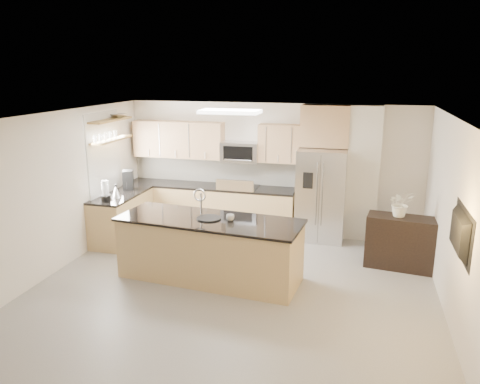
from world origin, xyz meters
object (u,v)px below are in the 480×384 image
(island, at_px, (210,249))
(range, at_px, (239,208))
(coffee_maker, at_px, (128,180))
(bowl, at_px, (118,115))
(platter, at_px, (209,218))
(television, at_px, (455,233))
(flower_vase, at_px, (401,197))
(kettle, at_px, (116,192))
(refrigerator, at_px, (321,195))
(microwave, at_px, (240,152))
(blender, at_px, (105,192))
(credenza, at_px, (401,242))
(cup, at_px, (230,218))

(island, bearing_deg, range, 98.92)
(coffee_maker, height_order, bowl, bowl)
(island, relative_size, platter, 7.80)
(platter, relative_size, television, 0.35)
(range, bearing_deg, flower_vase, -19.70)
(kettle, bearing_deg, refrigerator, 18.97)
(microwave, relative_size, kettle, 3.05)
(kettle, height_order, bowl, bowl)
(microwave, relative_size, refrigerator, 0.43)
(platter, bearing_deg, television, -13.28)
(microwave, height_order, coffee_maker, microwave)
(island, distance_m, bowl, 3.48)
(blender, relative_size, kettle, 1.54)
(bowl, xyz_separation_m, flower_vase, (5.29, -0.44, -1.16))
(microwave, xyz_separation_m, kettle, (-2.03, -1.44, -0.60))
(credenza, xyz_separation_m, bowl, (-5.34, 0.47, 1.94))
(refrigerator, relative_size, island, 0.60)
(refrigerator, relative_size, television, 1.65)
(credenza, distance_m, flower_vase, 0.78)
(kettle, bearing_deg, bowl, 108.76)
(blender, relative_size, bowl, 0.97)
(microwave, bearing_deg, credenza, -21.97)
(flower_vase, relative_size, television, 0.62)
(microwave, distance_m, credenza, 3.54)
(coffee_maker, bearing_deg, credenza, -4.63)
(coffee_maker, bearing_deg, kettle, -83.44)
(credenza, xyz_separation_m, cup, (-2.61, -1.20, 0.60))
(range, distance_m, bowl, 3.02)
(kettle, relative_size, flower_vase, 0.38)
(cup, xyz_separation_m, flower_vase, (2.56, 1.24, 0.18))
(range, bearing_deg, microwave, 90.00)
(refrigerator, distance_m, credenza, 1.85)
(range, distance_m, island, 2.33)
(blender, bearing_deg, flower_vase, 5.69)
(island, relative_size, flower_vase, 4.47)
(blender, bearing_deg, television, -15.23)
(platter, height_order, coffee_maker, coffee_maker)
(cup, distance_m, platter, 0.35)
(range, distance_m, coffee_maker, 2.30)
(credenza, distance_m, television, 2.23)
(island, distance_m, kettle, 2.45)
(microwave, xyz_separation_m, blender, (-2.08, -1.72, -0.54))
(cup, relative_size, kettle, 0.51)
(coffee_maker, relative_size, flower_vase, 0.58)
(refrigerator, distance_m, island, 2.76)
(flower_vase, bearing_deg, island, -156.97)
(range, bearing_deg, credenza, -19.96)
(range, bearing_deg, coffee_maker, -161.44)
(range, height_order, credenza, range)
(blender, height_order, kettle, blender)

